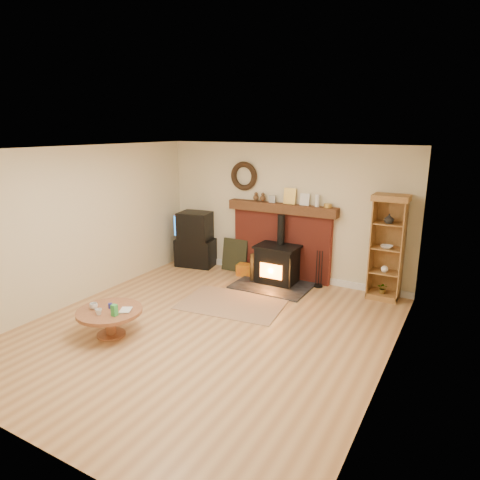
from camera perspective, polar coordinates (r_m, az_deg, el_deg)
The scene contains 11 objects.
ground at distance 6.42m, azimuth -4.59°, elevation -11.87°, with size 5.50×5.50×0.00m, color #A67145.
room_shell at distance 5.95m, azimuth -4.56°, elevation 3.49°, with size 5.02×5.52×2.61m.
chimney_breast at distance 8.35m, azimuth 5.54°, elevation 0.30°, with size 2.20×0.22×1.78m.
wood_stove at distance 8.09m, azimuth 4.88°, elevation -3.40°, with size 1.40×1.00×1.30m.
area_rug at distance 7.28m, azimuth -1.04°, elevation -8.46°, with size 1.70×1.17×0.01m, color brown.
tv_unit at distance 9.15m, azimuth -5.91°, elevation -0.02°, with size 0.88×0.68×1.16m.
curio_cabinet at distance 7.66m, azimuth 19.05°, elevation -0.95°, with size 0.58×0.42×1.81m.
firelog_box at distance 8.58m, azimuth 0.87°, elevation -4.03°, with size 0.37×0.23×0.23m, color gold.
leaning_painting at distance 8.80m, azimuth -0.72°, elevation -2.03°, with size 0.56×0.03×0.67m, color black.
fire_tools at distance 8.11m, azimuth 10.43°, elevation -5.28°, with size 0.16×0.16×0.70m.
coffee_table at distance 6.39m, azimuth -17.02°, elevation -9.51°, with size 0.91×0.91×0.55m.
Camera 1 is at (3.25, -4.74, 2.87)m, focal length 32.00 mm.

